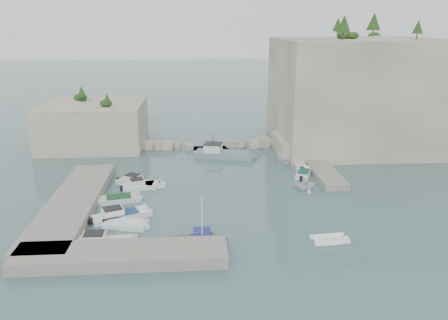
{
  "coord_description": "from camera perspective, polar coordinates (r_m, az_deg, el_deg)",
  "views": [
    {
      "loc": [
        -3.52,
        -45.9,
        19.45
      ],
      "look_at": [
        0.0,
        6.0,
        3.0
      ],
      "focal_mm": 35.0,
      "sensor_mm": 36.0,
      "label": 1
    }
  ],
  "objects": [
    {
      "name": "tender_east_b",
      "position": [
        59.04,
        10.36,
        -1.98
      ],
      "size": [
        3.3,
        5.02,
        0.7
      ],
      "primitive_type": null,
      "rotation": [
        0.0,
        0.0,
        1.18
      ],
      "color": "white",
      "rests_on": "ground"
    },
    {
      "name": "motorboat_d",
      "position": [
        47.02,
        -13.18,
        -7.38
      ],
      "size": [
        6.84,
        4.51,
        1.4
      ],
      "primitive_type": null,
      "rotation": [
        0.0,
        0.0,
        0.42
      ],
      "color": "white",
      "rests_on": "ground"
    },
    {
      "name": "vegetation",
      "position": [
        73.49,
        13.54,
        15.9
      ],
      "size": [
        53.48,
        13.88,
        13.4
      ],
      "color": "#1E4219",
      "rests_on": "ground"
    },
    {
      "name": "ground",
      "position": [
        49.98,
        0.47,
        -5.36
      ],
      "size": [
        400.0,
        400.0,
        0.0
      ],
      "primitive_type": "plane",
      "color": "#476B6B",
      "rests_on": "ground"
    },
    {
      "name": "cliff_east",
      "position": [
        74.64,
        17.17,
        8.34
      ],
      "size": [
        26.0,
        22.0,
        17.0
      ],
      "primitive_type": "cube",
      "color": "beige",
      "rests_on": "ground"
    },
    {
      "name": "ledge_east",
      "position": [
        61.46,
        12.4,
        -0.93
      ],
      "size": [
        3.0,
        16.0,
        0.8
      ],
      "primitive_type": "cube",
      "color": "#9E9689",
      "rests_on": "ground"
    },
    {
      "name": "quay_south",
      "position": [
        38.92,
        -13.25,
        -12.02
      ],
      "size": [
        18.0,
        4.0,
        1.1
      ],
      "primitive_type": "cube",
      "color": "#9E9689",
      "rests_on": "ground"
    },
    {
      "name": "rowboat_mast",
      "position": [
        39.91,
        -2.91,
        -7.43
      ],
      "size": [
        0.1,
        0.1,
        4.2
      ],
      "primitive_type": "cylinder",
      "color": "white",
      "rests_on": "rowboat"
    },
    {
      "name": "breakwater",
      "position": [
        70.49,
        -1.69,
        2.11
      ],
      "size": [
        28.0,
        3.0,
        1.4
      ],
      "primitive_type": "cube",
      "color": "beige",
      "rests_on": "ground"
    },
    {
      "name": "motorboat_f",
      "position": [
        41.99,
        -15.31,
        -10.73
      ],
      "size": [
        6.46,
        2.03,
        1.4
      ],
      "primitive_type": null,
      "rotation": [
        0.0,
        0.0,
        0.02
      ],
      "color": "silver",
      "rests_on": "ground"
    },
    {
      "name": "motorboat_e",
      "position": [
        45.03,
        -12.67,
        -8.5
      ],
      "size": [
        4.97,
        2.84,
        0.7
      ],
      "primitive_type": null,
      "rotation": [
        0.0,
        0.0,
        -0.21
      ],
      "color": "white",
      "rests_on": "ground"
    },
    {
      "name": "tender_east_d",
      "position": [
        64.06,
        9.04,
        -0.35
      ],
      "size": [
        5.27,
        2.6,
        1.95
      ],
      "primitive_type": "imported",
      "rotation": [
        0.0,
        0.0,
        1.71
      ],
      "color": "white",
      "rests_on": "ground"
    },
    {
      "name": "cliff_terrace",
      "position": [
        68.47,
        10.23,
        1.85
      ],
      "size": [
        8.0,
        10.0,
        2.5
      ],
      "primitive_type": "cube",
      "color": "beige",
      "rests_on": "ground"
    },
    {
      "name": "work_boat",
      "position": [
        65.86,
        0.07,
        0.37
      ],
      "size": [
        10.09,
        5.17,
        2.2
      ],
      "primitive_type": null,
      "rotation": [
        0.0,
        0.0,
        -0.25
      ],
      "color": "slate",
      "rests_on": "ground"
    },
    {
      "name": "rowboat",
      "position": [
        41.08,
        -2.85,
        -10.74
      ],
      "size": [
        5.01,
        3.61,
        1.03
      ],
      "primitive_type": "imported",
      "rotation": [
        0.0,
        0.0,
        1.59
      ],
      "color": "silver",
      "rests_on": "ground"
    },
    {
      "name": "outcrop_west",
      "position": [
        74.52,
        -16.61,
        4.45
      ],
      "size": [
        16.0,
        14.0,
        7.0
      ],
      "primitive_type": "cube",
      "color": "beige",
      "rests_on": "ground"
    },
    {
      "name": "motorboat_b",
      "position": [
        54.61,
        -10.48,
        -3.63
      ],
      "size": [
        5.87,
        3.39,
        1.4
      ],
      "primitive_type": null,
      "rotation": [
        0.0,
        0.0,
        0.3
      ],
      "color": "white",
      "rests_on": "ground"
    },
    {
      "name": "tender_east_c",
      "position": [
        62.65,
        9.84,
        -0.8
      ],
      "size": [
        1.82,
        4.67,
        0.7
      ],
      "primitive_type": null,
      "rotation": [
        0.0,
        0.0,
        1.5
      ],
      "color": "silver",
      "rests_on": "ground"
    },
    {
      "name": "quay_west",
      "position": [
        50.55,
        -19.13,
        -5.44
      ],
      "size": [
        5.0,
        24.0,
        1.1
      ],
      "primitive_type": "cube",
      "color": "#9E9689",
      "rests_on": "ground"
    },
    {
      "name": "inflatable_dinghy",
      "position": [
        42.43,
        13.59,
        -10.28
      ],
      "size": [
        3.83,
        2.12,
        0.44
      ],
      "primitive_type": null,
      "rotation": [
        0.0,
        0.0,
        0.1
      ],
      "color": "white",
      "rests_on": "ground"
    },
    {
      "name": "motorboat_c",
      "position": [
        51.32,
        -13.55,
        -5.24
      ],
      "size": [
        5.68,
        3.04,
        0.7
      ],
      "primitive_type": null,
      "rotation": [
        0.0,
        0.0,
        0.21
      ],
      "color": "silver",
      "rests_on": "ground"
    },
    {
      "name": "tender_east_a",
      "position": [
        54.21,
        10.55,
        -3.79
      ],
      "size": [
        3.18,
        2.78,
        1.62
      ],
      "primitive_type": "imported",
      "rotation": [
        0.0,
        0.0,
        1.61
      ],
      "color": "white",
      "rests_on": "ground"
    },
    {
      "name": "motorboat_a",
      "position": [
        55.67,
        -11.05,
        -3.24
      ],
      "size": [
        6.44,
        4.24,
        1.4
      ],
      "primitive_type": null,
      "rotation": [
        0.0,
        0.0,
        -0.42
      ],
      "color": "silver",
      "rests_on": "ground"
    }
  ]
}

